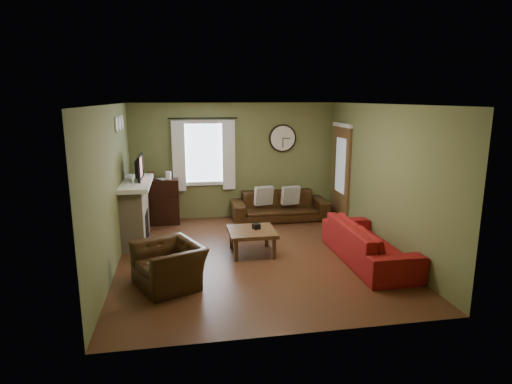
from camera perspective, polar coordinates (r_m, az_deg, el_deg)
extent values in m
cube|color=#4B2918|center=(7.57, -0.22, -8.46)|extent=(4.60, 5.20, 0.00)
cube|color=white|center=(7.07, -0.24, 11.62)|extent=(4.60, 5.20, 0.00)
cube|color=#646C3C|center=(7.19, -18.59, 0.55)|extent=(0.00, 5.20, 2.60)
cube|color=#646C3C|center=(7.93, 16.39, 1.75)|extent=(0.00, 5.20, 2.60)
cube|color=#646C3C|center=(9.75, -2.85, 4.16)|extent=(4.60, 0.00, 2.60)
cube|color=#646C3C|center=(4.75, 5.16, -4.80)|extent=(4.60, 0.00, 2.60)
cube|color=tan|center=(8.45, -15.80, -2.79)|extent=(0.40, 1.40, 1.10)
cube|color=black|center=(8.50, -14.42, -4.38)|extent=(0.04, 0.60, 0.55)
cube|color=white|center=(8.31, -15.83, 1.14)|extent=(0.58, 1.60, 0.08)
imported|color=black|center=(8.42, -15.69, 2.77)|extent=(0.08, 0.60, 0.35)
cube|color=#994C3F|center=(8.40, -15.16, 3.17)|extent=(0.02, 0.62, 0.36)
cylinder|color=white|center=(7.86, -18.10, 8.54)|extent=(0.28, 0.28, 0.03)
cylinder|color=white|center=(8.20, -17.77, 8.70)|extent=(0.28, 0.28, 0.03)
cylinder|color=white|center=(8.55, -17.47, 8.85)|extent=(0.28, 0.28, 0.03)
cylinder|color=black|center=(9.47, -7.08, 9.74)|extent=(0.03, 0.03, 1.50)
cube|color=white|center=(9.53, -10.26, 4.70)|extent=(0.28, 0.04, 1.55)
cube|color=white|center=(9.59, -3.66, 4.92)|extent=(0.28, 0.04, 1.55)
cube|color=brown|center=(9.62, 11.30, 2.32)|extent=(0.05, 0.90, 2.10)
imported|color=#50331D|center=(9.35, -12.80, 1.40)|extent=(0.26, 0.27, 0.02)
imported|color=black|center=(9.68, 3.15, -1.85)|extent=(2.15, 0.84, 0.63)
cube|color=#9FA19A|center=(9.61, 1.05, -0.50)|extent=(0.44, 0.21, 0.42)
cube|color=#9FA19A|center=(9.67, 4.64, -0.45)|extent=(0.43, 0.20, 0.41)
imported|color=maroon|center=(7.46, 14.76, -6.55)|extent=(0.87, 2.23, 0.65)
imported|color=black|center=(6.45, -11.53, -9.53)|extent=(1.18, 1.24, 0.63)
cube|color=black|center=(7.60, 0.03, -5.18)|extent=(0.15, 0.15, 0.09)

